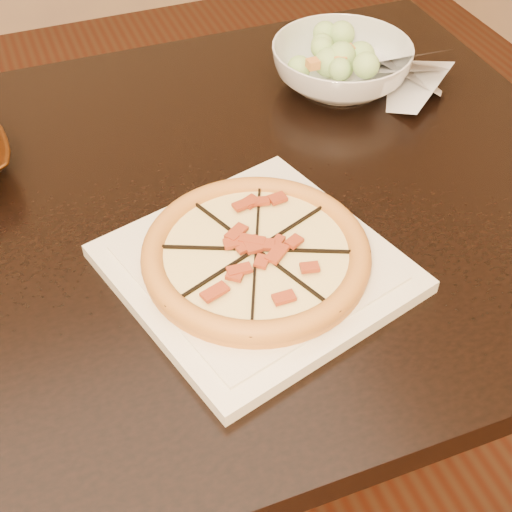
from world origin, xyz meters
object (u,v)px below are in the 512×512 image
object	(u,v)px
dining_table	(130,274)
plate	(256,268)
pizza	(256,254)
salad_bowl	(341,66)

from	to	relation	value
dining_table	plate	world-z (taller)	plate
pizza	salad_bowl	xyz separation A→B (m)	(0.29, 0.35, 0.00)
plate	salad_bowl	xyz separation A→B (m)	(0.29, 0.35, 0.02)
pizza	salad_bowl	world-z (taller)	salad_bowl
plate	pizza	xyz separation A→B (m)	(-0.00, 0.00, 0.02)
dining_table	salad_bowl	world-z (taller)	salad_bowl
plate	pizza	bearing A→B (deg)	148.18
plate	pizza	size ratio (longest dim) A/B	1.38
dining_table	plate	distance (m)	0.23
dining_table	salad_bowl	distance (m)	0.48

